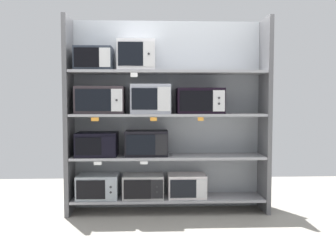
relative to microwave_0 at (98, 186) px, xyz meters
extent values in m
cube|color=gray|center=(0.82, -1.00, -0.32)|extent=(6.23, 6.00, 0.02)
cube|color=#9EA3A8|center=(0.82, 0.23, 0.82)|extent=(2.43, 0.04, 2.26)
cube|color=#5B5B5E|center=(-0.33, 0.00, 0.82)|extent=(0.05, 0.42, 2.26)
cube|color=#5B5B5E|center=(1.96, 0.00, 0.82)|extent=(0.05, 0.42, 2.26)
cube|color=#99999E|center=(0.82, 0.00, -0.15)|extent=(2.23, 0.42, 0.03)
cube|color=#9AA3AA|center=(0.00, 0.00, 0.00)|extent=(0.47, 0.37, 0.27)
cube|color=black|center=(-0.06, -0.19, 0.00)|extent=(0.32, 0.01, 0.21)
cube|color=#9AA3AA|center=(0.17, -0.18, 0.00)|extent=(0.12, 0.01, 0.22)
cylinder|color=#262628|center=(0.17, -0.19, -0.03)|extent=(0.02, 0.01, 0.02)
cylinder|color=#262628|center=(0.17, -0.19, 0.03)|extent=(0.02, 0.01, 0.02)
cube|color=#A5A3A1|center=(0.53, 0.00, 0.00)|extent=(0.47, 0.35, 0.27)
cube|color=black|center=(0.46, -0.18, 0.00)|extent=(0.31, 0.01, 0.22)
cube|color=black|center=(0.69, -0.18, 0.00)|extent=(0.14, 0.01, 0.21)
cylinder|color=#262628|center=(0.69, -0.19, -0.03)|extent=(0.02, 0.01, 0.02)
cylinder|color=#262628|center=(0.69, -0.19, 0.03)|extent=(0.02, 0.01, 0.02)
cube|color=silver|center=(1.04, 0.00, 0.00)|extent=(0.44, 0.34, 0.27)
cube|color=black|center=(0.98, -0.17, 0.00)|extent=(0.30, 0.01, 0.21)
cube|color=silver|center=(1.19, -0.17, 0.00)|extent=(0.12, 0.01, 0.21)
cube|color=#99999E|center=(0.82, 0.00, 0.34)|extent=(2.23, 0.42, 0.03)
cube|color=black|center=(0.00, 0.00, 0.49)|extent=(0.46, 0.40, 0.27)
cube|color=black|center=(-0.07, -0.20, 0.49)|extent=(0.29, 0.01, 0.20)
cube|color=black|center=(0.14, -0.20, 0.49)|extent=(0.15, 0.01, 0.22)
cube|color=black|center=(0.57, 0.00, 0.50)|extent=(0.49, 0.33, 0.29)
cube|color=black|center=(0.50, -0.16, 0.50)|extent=(0.33, 0.01, 0.23)
cube|color=black|center=(0.74, -0.16, 0.50)|extent=(0.14, 0.01, 0.23)
cube|color=white|center=(0.03, -0.21, 0.30)|extent=(0.09, 0.00, 0.04)
cube|color=white|center=(0.54, -0.21, 0.30)|extent=(0.09, 0.00, 0.03)
cube|color=#99999E|center=(0.82, 0.00, 0.83)|extent=(2.23, 0.42, 0.03)
cube|color=#32292E|center=(0.04, 0.00, 1.00)|extent=(0.55, 0.37, 0.31)
cube|color=black|center=(-0.02, -0.19, 1.00)|extent=(0.39, 0.01, 0.24)
cube|color=silver|center=(0.24, -0.19, 1.00)|extent=(0.12, 0.01, 0.25)
cylinder|color=#262628|center=(0.24, -0.20, 1.00)|extent=(0.02, 0.01, 0.02)
cube|color=#9B9FAC|center=(0.62, 0.00, 1.02)|extent=(0.46, 0.39, 0.34)
cube|color=black|center=(0.55, -0.19, 1.02)|extent=(0.29, 0.01, 0.24)
cube|color=silver|center=(0.76, -0.19, 1.02)|extent=(0.14, 0.01, 0.27)
cube|color=black|center=(1.19, 0.00, 1.00)|extent=(0.54, 0.40, 0.30)
cube|color=black|center=(1.13, -0.20, 1.00)|extent=(0.37, 0.01, 0.23)
cube|color=silver|center=(1.38, -0.20, 1.00)|extent=(0.13, 0.01, 0.24)
cylinder|color=#262628|center=(1.38, -0.21, 0.96)|extent=(0.02, 0.01, 0.02)
cylinder|color=#262628|center=(1.38, -0.21, 1.03)|extent=(0.02, 0.01, 0.02)
cube|color=orange|center=(0.00, -0.21, 0.79)|extent=(0.08, 0.00, 0.04)
cube|color=orange|center=(0.65, -0.21, 0.79)|extent=(0.07, 0.00, 0.04)
cube|color=orange|center=(1.17, -0.21, 0.79)|extent=(0.07, 0.00, 0.04)
cube|color=#99999E|center=(0.82, 0.00, 1.32)|extent=(2.23, 0.42, 0.03)
cube|color=#272E3A|center=(-0.03, 0.00, 1.47)|extent=(0.42, 0.39, 0.26)
cube|color=black|center=(-0.08, -0.20, 1.47)|extent=(0.28, 0.01, 0.21)
cube|color=silver|center=(0.12, -0.20, 1.47)|extent=(0.12, 0.01, 0.21)
cube|color=silver|center=(0.46, 0.00, 1.51)|extent=(0.42, 0.40, 0.34)
cube|color=black|center=(0.40, -0.20, 1.51)|extent=(0.28, 0.01, 0.26)
cube|color=silver|center=(0.60, -0.20, 1.51)|extent=(0.12, 0.01, 0.27)
cylinder|color=#262628|center=(0.60, -0.21, 1.51)|extent=(0.02, 0.01, 0.02)
cube|color=white|center=(0.43, -0.21, 1.28)|extent=(0.08, 0.00, 0.05)
camera|label=1|loc=(0.62, -4.52, 1.00)|focal=41.61mm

